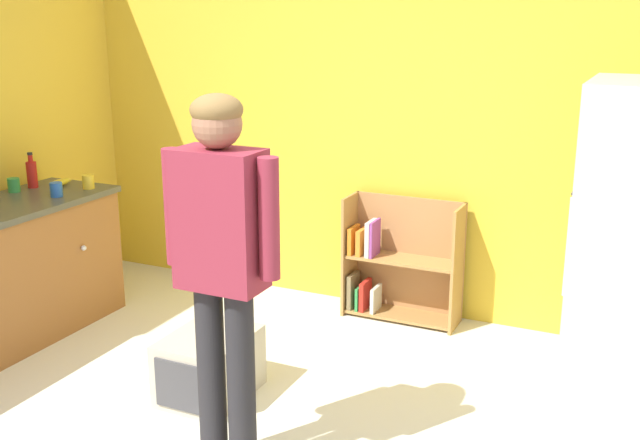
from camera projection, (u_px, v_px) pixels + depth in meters
The scene contains 9 objects.
back_wall at pixel (417, 123), 5.20m from camera, with size 5.20×0.06×2.70m, color yellow.
bookshelf at pixel (396, 265), 5.33m from camera, with size 0.80×0.28×0.85m.
standing_person at pixel (222, 252), 3.35m from camera, with size 0.57×0.22×1.76m.
pet_carrier at pixel (209, 366), 4.26m from camera, with size 0.42×0.55×0.36m.
banana_bunch at pixel (63, 181), 5.37m from camera, with size 0.12×0.16×0.04m.
ketchup_bottle at pixel (32, 174), 5.28m from camera, with size 0.07×0.07×0.25m.
green_cup at pixel (14, 185), 5.17m from camera, with size 0.08×0.08×0.10m, color green.
yellow_cup at pixel (88, 182), 5.26m from camera, with size 0.08×0.08×0.10m, color yellow.
blue_cup at pixel (56, 190), 5.04m from camera, with size 0.08×0.08×0.10m, color blue.
Camera 1 is at (1.61, -2.64, 2.10)m, focal length 42.99 mm.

